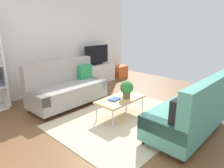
{
  "coord_description": "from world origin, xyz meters",
  "views": [
    {
      "loc": [
        -3.0,
        -2.55,
        1.95
      ],
      "look_at": [
        0.19,
        0.44,
        0.65
      ],
      "focal_mm": 32.23,
      "sensor_mm": 36.0,
      "label": 1
    }
  ],
  "objects_px": {
    "tv_console": "(97,73)",
    "tv": "(97,55)",
    "storage_trunk": "(120,72)",
    "vase_0": "(82,65)",
    "table_book_0": "(114,99)",
    "bottle_0": "(87,63)",
    "coffee_table": "(121,100)",
    "potted_plant": "(127,89)",
    "couch_beige": "(67,88)",
    "couch_green": "(191,112)"
  },
  "relations": [
    {
      "from": "tv_console",
      "to": "tv",
      "type": "height_order",
      "value": "tv"
    },
    {
      "from": "storage_trunk",
      "to": "vase_0",
      "type": "height_order",
      "value": "vase_0"
    },
    {
      "from": "tv",
      "to": "vase_0",
      "type": "height_order",
      "value": "tv"
    },
    {
      "from": "table_book_0",
      "to": "bottle_0",
      "type": "xyz_separation_m",
      "value": [
        1.2,
        2.28,
        0.31
      ]
    },
    {
      "from": "coffee_table",
      "to": "tv_console",
      "type": "relative_size",
      "value": 0.79
    },
    {
      "from": "potted_plant",
      "to": "vase_0",
      "type": "distance_m",
      "value": 2.62
    },
    {
      "from": "coffee_table",
      "to": "tv",
      "type": "xyz_separation_m",
      "value": [
        1.48,
        2.35,
        0.56
      ]
    },
    {
      "from": "couch_beige",
      "to": "coffee_table",
      "type": "height_order",
      "value": "couch_beige"
    },
    {
      "from": "table_book_0",
      "to": "vase_0",
      "type": "relative_size",
      "value": 1.74
    },
    {
      "from": "couch_beige",
      "to": "couch_green",
      "type": "height_order",
      "value": "same"
    },
    {
      "from": "potted_plant",
      "to": "storage_trunk",
      "type": "bearing_deg",
      "value": 43.41
    },
    {
      "from": "couch_green",
      "to": "storage_trunk",
      "type": "distance_m",
      "value": 4.35
    },
    {
      "from": "coffee_table",
      "to": "potted_plant",
      "type": "bearing_deg",
      "value": -36.6
    },
    {
      "from": "tv_console",
      "to": "potted_plant",
      "type": "height_order",
      "value": "potted_plant"
    },
    {
      "from": "couch_beige",
      "to": "storage_trunk",
      "type": "height_order",
      "value": "couch_beige"
    },
    {
      "from": "couch_green",
      "to": "potted_plant",
      "type": "xyz_separation_m",
      "value": [
        -0.18,
        1.34,
        0.19
      ]
    },
    {
      "from": "potted_plant",
      "to": "vase_0",
      "type": "height_order",
      "value": "potted_plant"
    },
    {
      "from": "couch_beige",
      "to": "couch_green",
      "type": "distance_m",
      "value": 2.92
    },
    {
      "from": "tv_console",
      "to": "vase_0",
      "type": "relative_size",
      "value": 10.14
    },
    {
      "from": "potted_plant",
      "to": "table_book_0",
      "type": "height_order",
      "value": "potted_plant"
    },
    {
      "from": "tv",
      "to": "storage_trunk",
      "type": "xyz_separation_m",
      "value": [
        1.1,
        -0.08,
        -0.73
      ]
    },
    {
      "from": "couch_beige",
      "to": "vase_0",
      "type": "xyz_separation_m",
      "value": [
        1.29,
        0.99,
        0.27
      ]
    },
    {
      "from": "tv_console",
      "to": "potted_plant",
      "type": "relative_size",
      "value": 3.68
    },
    {
      "from": "couch_beige",
      "to": "table_book_0",
      "type": "bearing_deg",
      "value": 98.23
    },
    {
      "from": "couch_green",
      "to": "potted_plant",
      "type": "relative_size",
      "value": 5.03
    },
    {
      "from": "storage_trunk",
      "to": "bottle_0",
      "type": "bearing_deg",
      "value": 177.76
    },
    {
      "from": "bottle_0",
      "to": "tv_console",
      "type": "bearing_deg",
      "value": 5.28
    },
    {
      "from": "vase_0",
      "to": "bottle_0",
      "type": "relative_size",
      "value": 0.65
    },
    {
      "from": "couch_beige",
      "to": "bottle_0",
      "type": "xyz_separation_m",
      "value": [
        1.43,
        0.9,
        0.31
      ]
    },
    {
      "from": "couch_green",
      "to": "tv_console",
      "type": "distance_m",
      "value": 3.97
    },
    {
      "from": "coffee_table",
      "to": "vase_0",
      "type": "height_order",
      "value": "vase_0"
    },
    {
      "from": "tv_console",
      "to": "bottle_0",
      "type": "relative_size",
      "value": 6.6
    },
    {
      "from": "couch_green",
      "to": "coffee_table",
      "type": "bearing_deg",
      "value": 102.19
    },
    {
      "from": "tv",
      "to": "coffee_table",
      "type": "bearing_deg",
      "value": -122.25
    },
    {
      "from": "couch_beige",
      "to": "tv",
      "type": "relative_size",
      "value": 1.92
    },
    {
      "from": "tv",
      "to": "potted_plant",
      "type": "bearing_deg",
      "value": -119.6
    },
    {
      "from": "vase_0",
      "to": "tv_console",
      "type": "bearing_deg",
      "value": -4.93
    },
    {
      "from": "tv",
      "to": "bottle_0",
      "type": "bearing_deg",
      "value": -177.36
    },
    {
      "from": "tv",
      "to": "storage_trunk",
      "type": "distance_m",
      "value": 1.32
    },
    {
      "from": "potted_plant",
      "to": "vase_0",
      "type": "xyz_separation_m",
      "value": [
        0.8,
        2.49,
        0.07
      ]
    },
    {
      "from": "couch_green",
      "to": "bottle_0",
      "type": "height_order",
      "value": "couch_green"
    },
    {
      "from": "couch_beige",
      "to": "coffee_table",
      "type": "xyz_separation_m",
      "value": [
        0.39,
        -1.42,
        -0.05
      ]
    },
    {
      "from": "coffee_table",
      "to": "storage_trunk",
      "type": "height_order",
      "value": "storage_trunk"
    },
    {
      "from": "couch_beige",
      "to": "tv_console",
      "type": "height_order",
      "value": "couch_beige"
    },
    {
      "from": "couch_beige",
      "to": "vase_0",
      "type": "height_order",
      "value": "couch_beige"
    },
    {
      "from": "coffee_table",
      "to": "bottle_0",
      "type": "xyz_separation_m",
      "value": [
        1.05,
        2.33,
        0.35
      ]
    },
    {
      "from": "couch_green",
      "to": "tv_console",
      "type": "xyz_separation_m",
      "value": [
        1.19,
        3.79,
        -0.12
      ]
    },
    {
      "from": "coffee_table",
      "to": "bottle_0",
      "type": "bearing_deg",
      "value": 65.77
    },
    {
      "from": "couch_green",
      "to": "coffee_table",
      "type": "xyz_separation_m",
      "value": [
        -0.29,
        1.42,
        -0.05
      ]
    },
    {
      "from": "tv",
      "to": "potted_plant",
      "type": "relative_size",
      "value": 2.63
    }
  ]
}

